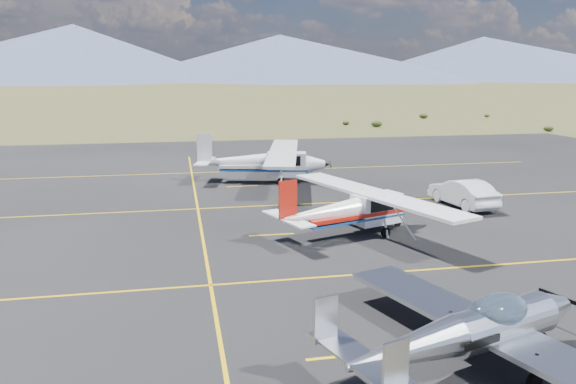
{
  "coord_description": "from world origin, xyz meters",
  "views": [
    {
      "loc": [
        -6.89,
        -15.88,
        6.97
      ],
      "look_at": [
        -1.99,
        8.89,
        1.6
      ],
      "focal_mm": 35.0,
      "sensor_mm": 36.0,
      "label": 1
    }
  ],
  "objects_px": {
    "aircraft_plain": "(264,161)",
    "sedan": "(463,193)",
    "aircraft_low_wing": "(476,331)",
    "aircraft_cessna": "(354,208)"
  },
  "relations": [
    {
      "from": "aircraft_plain",
      "to": "sedan",
      "type": "height_order",
      "value": "aircraft_plain"
    },
    {
      "from": "aircraft_plain",
      "to": "sedan",
      "type": "bearing_deg",
      "value": -30.29
    },
    {
      "from": "aircraft_low_wing",
      "to": "aircraft_plain",
      "type": "distance_m",
      "value": 24.33
    },
    {
      "from": "aircraft_cessna",
      "to": "sedan",
      "type": "height_order",
      "value": "aircraft_cessna"
    },
    {
      "from": "sedan",
      "to": "aircraft_low_wing",
      "type": "bearing_deg",
      "value": 55.91
    },
    {
      "from": "aircraft_cessna",
      "to": "aircraft_low_wing",
      "type": "bearing_deg",
      "value": -112.72
    },
    {
      "from": "aircraft_cessna",
      "to": "sedan",
      "type": "bearing_deg",
      "value": 9.43
    },
    {
      "from": "aircraft_cessna",
      "to": "sedan",
      "type": "distance_m",
      "value": 8.39
    },
    {
      "from": "aircraft_low_wing",
      "to": "aircraft_plain",
      "type": "relative_size",
      "value": 0.78
    },
    {
      "from": "aircraft_cessna",
      "to": "sedan",
      "type": "xyz_separation_m",
      "value": [
        7.34,
        4.03,
        -0.48
      ]
    }
  ]
}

